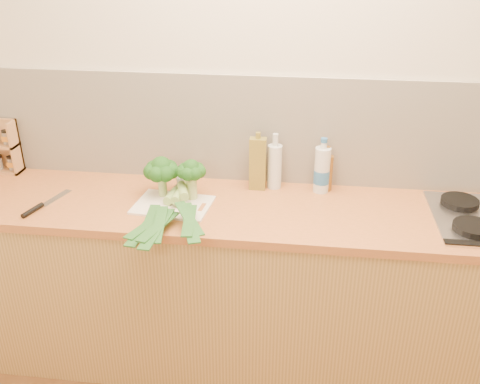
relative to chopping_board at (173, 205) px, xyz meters
name	(u,v)px	position (x,y,z in m)	size (l,w,h in m)	color
room_shell	(276,131)	(0.45, 0.33, 0.26)	(3.50, 3.50, 3.50)	beige
counter	(267,287)	(0.45, 0.04, -0.45)	(3.20, 0.62, 0.90)	tan
chopping_board	(173,205)	(0.00, 0.00, 0.00)	(0.34, 0.25, 0.01)	white
broccoli_left	(161,170)	(-0.07, 0.08, 0.14)	(0.17, 0.17, 0.20)	#9FBA6C
broccoli_right	(191,172)	(0.08, 0.07, 0.14)	(0.14, 0.14, 0.20)	#9FBA6C
leek_front	(166,203)	(-0.02, -0.03, 0.03)	(0.14, 0.65, 0.04)	white
leek_mid	(176,200)	(0.02, -0.03, 0.05)	(0.11, 0.72, 0.04)	white
leek_back	(185,198)	(0.07, -0.05, 0.06)	(0.25, 0.63, 0.04)	white
chefs_knife	(39,207)	(-0.60, -0.11, 0.00)	(0.11, 0.31, 0.02)	silver
oil_tin	(258,163)	(0.37, 0.24, 0.13)	(0.08, 0.05, 0.29)	olive
glass_bottle	(275,166)	(0.45, 0.27, 0.11)	(0.07, 0.07, 0.28)	silver
amber_bottle	(326,172)	(0.70, 0.27, 0.09)	(0.06, 0.06, 0.23)	brown
water_bottle	(322,171)	(0.68, 0.25, 0.10)	(0.08, 0.08, 0.25)	silver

